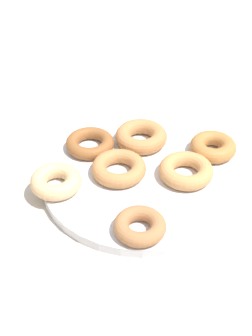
% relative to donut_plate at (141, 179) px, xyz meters
% --- Properties ---
extents(ground_plane, '(2.40, 2.40, 0.00)m').
position_rel_donut_plate_xyz_m(ground_plane, '(0.00, 0.00, -0.01)').
color(ground_plane, beige).
extents(donut_plate, '(0.33, 0.33, 0.02)m').
position_rel_donut_plate_xyz_m(donut_plate, '(0.00, 0.00, 0.00)').
color(donut_plate, silver).
rests_on(donut_plate, ground_plane).
extents(donut_0, '(0.12, 0.12, 0.03)m').
position_rel_donut_plate_xyz_m(donut_0, '(0.02, 0.03, 0.02)').
color(donut_0, '#C6844C').
rests_on(donut_0, donut_plate).
extents(donut_1, '(0.10, 0.10, 0.03)m').
position_rel_donut_plate_xyz_m(donut_1, '(0.05, 0.13, 0.02)').
color(donut_1, '#EABC84').
rests_on(donut_1, donut_plate).
extents(donut_2, '(0.12, 0.12, 0.03)m').
position_rel_donut_plate_xyz_m(donut_2, '(-0.04, -0.06, 0.02)').
color(donut_2, tan).
rests_on(donut_2, donut_plate).
extents(donut_3, '(0.08, 0.08, 0.02)m').
position_rel_donut_plate_xyz_m(donut_3, '(-0.10, 0.07, 0.02)').
color(donut_3, '#B27547').
rests_on(donut_3, donut_plate).
extents(donut_4, '(0.12, 0.12, 0.02)m').
position_rel_donut_plate_xyz_m(donut_4, '(0.11, 0.03, 0.02)').
color(donut_4, '#995B2D').
rests_on(donut_4, donut_plate).
extents(donut_5, '(0.12, 0.12, 0.03)m').
position_rel_donut_plate_xyz_m(donut_5, '(-0.02, -0.14, 0.02)').
color(donut_5, '#BC7A3D').
rests_on(donut_5, donut_plate).
extents(donut_6, '(0.13, 0.13, 0.03)m').
position_rel_donut_plate_xyz_m(donut_6, '(0.08, -0.05, 0.02)').
color(donut_6, '#C6844C').
rests_on(donut_6, donut_plate).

